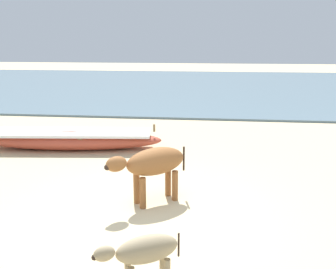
{
  "coord_description": "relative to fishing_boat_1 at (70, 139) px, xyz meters",
  "views": [
    {
      "loc": [
        1.07,
        -5.54,
        2.89
      ],
      "look_at": [
        0.12,
        3.17,
        0.6
      ],
      "focal_mm": 39.11,
      "sensor_mm": 36.0,
      "label": 1
    }
  ],
  "objects": [
    {
      "name": "fishing_boat_1",
      "position": [
        0.0,
        0.0,
        0.0
      ],
      "size": [
        5.02,
        1.46,
        0.69
      ],
      "rotation": [
        0.0,
        0.0,
        0.09
      ],
      "color": "#B74733",
      "rests_on": "ground"
    },
    {
      "name": "sea_water",
      "position": [
        2.59,
        14.0,
        -0.23
      ],
      "size": [
        60.0,
        20.0,
        0.08
      ],
      "primitive_type": "cube",
      "color": "slate",
      "rests_on": "ground"
    },
    {
      "name": "ground",
      "position": [
        2.59,
        -3.65,
        -0.27
      ],
      "size": [
        80.0,
        80.0,
        0.0
      ],
      "primitive_type": "plane",
      "color": "beige"
    },
    {
      "name": "cow_adult_brown",
      "position": [
        2.73,
        -3.09,
        0.47
      ],
      "size": [
        1.41,
        1.17,
        1.03
      ],
      "rotation": [
        0.0,
        0.0,
        3.78
      ],
      "color": "brown",
      "rests_on": "ground"
    },
    {
      "name": "calf_near_dun",
      "position": [
        2.98,
        -5.47,
        0.22
      ],
      "size": [
        1.0,
        0.67,
        0.69
      ],
      "rotation": [
        0.0,
        0.0,
        3.62
      ],
      "color": "tan",
      "rests_on": "ground"
    }
  ]
}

